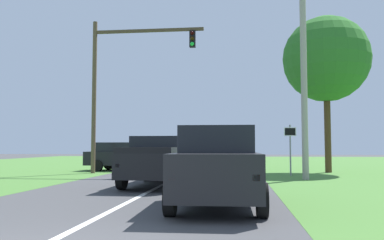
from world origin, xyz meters
TOP-DOWN VIEW (x-y plane):
  - ground_plane at (0.00, 9.70)m, footprint 120.00×120.00m
  - red_suv_near at (2.38, 5.66)m, footprint 2.21×4.92m
  - pickup_truck_lead at (-0.03, 10.55)m, footprint 2.31×5.51m
  - traffic_light at (-3.58, 17.00)m, footprint 6.23×0.40m
  - keep_moving_sign at (5.50, 16.28)m, footprint 0.60×0.09m
  - oak_tree_right at (7.94, 19.09)m, footprint 4.90×4.90m
  - crossing_suv_far at (-3.89, 19.45)m, footprint 4.82×2.32m
  - utility_pole_right at (5.86, 14.01)m, footprint 0.28×0.28m

SIDE VIEW (x-z plane):
  - ground_plane at x=0.00m, z-range 0.00..0.00m
  - crossing_suv_far at x=-3.89m, z-range 0.05..1.76m
  - pickup_truck_lead at x=-0.03m, z-range 0.04..1.87m
  - red_suv_near at x=2.38m, z-range 0.05..1.98m
  - keep_moving_sign at x=5.50m, z-range 0.36..2.92m
  - utility_pole_right at x=5.86m, z-range 0.00..9.77m
  - traffic_light at x=-3.58m, z-range 1.21..9.65m
  - oak_tree_right at x=7.94m, z-range 1.99..10.91m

